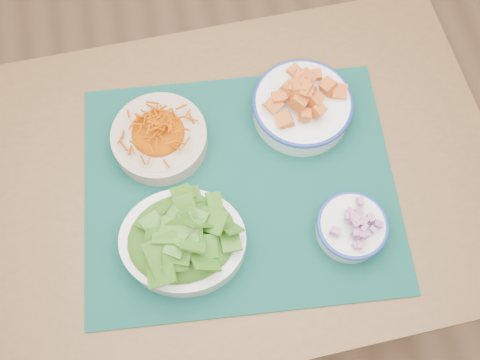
{
  "coord_description": "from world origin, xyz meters",
  "views": [
    {
      "loc": [
        -0.36,
        -0.47,
        1.71
      ],
      "look_at": [
        -0.28,
        -0.1,
        0.78
      ],
      "focal_mm": 40.0,
      "sensor_mm": 36.0,
      "label": 1
    }
  ],
  "objects_px": {
    "table": "(227,198)",
    "carrot_bowl": "(159,136)",
    "squash_bowl": "(303,103)",
    "lettuce_bowl": "(182,238)",
    "onion_bowl": "(352,226)",
    "placemat": "(240,186)"
  },
  "relations": [
    {
      "from": "lettuce_bowl",
      "to": "carrot_bowl",
      "type": "bearing_deg",
      "value": 104.95
    },
    {
      "from": "placemat",
      "to": "lettuce_bowl",
      "type": "bearing_deg",
      "value": -136.78
    },
    {
      "from": "carrot_bowl",
      "to": "onion_bowl",
      "type": "xyz_separation_m",
      "value": [
        0.31,
        -0.25,
        -0.0
      ]
    },
    {
      "from": "placemat",
      "to": "onion_bowl",
      "type": "height_order",
      "value": "onion_bowl"
    },
    {
      "from": "table",
      "to": "onion_bowl",
      "type": "xyz_separation_m",
      "value": [
        0.2,
        -0.15,
        0.15
      ]
    },
    {
      "from": "squash_bowl",
      "to": "onion_bowl",
      "type": "distance_m",
      "value": 0.26
    },
    {
      "from": "onion_bowl",
      "to": "squash_bowl",
      "type": "bearing_deg",
      "value": 95.87
    },
    {
      "from": "table",
      "to": "placemat",
      "type": "xyz_separation_m",
      "value": [
        0.02,
        -0.02,
        0.12
      ]
    },
    {
      "from": "carrot_bowl",
      "to": "lettuce_bowl",
      "type": "bearing_deg",
      "value": -86.93
    },
    {
      "from": "carrot_bowl",
      "to": "lettuce_bowl",
      "type": "distance_m",
      "value": 0.22
    },
    {
      "from": "table",
      "to": "carrot_bowl",
      "type": "xyz_separation_m",
      "value": [
        -0.11,
        0.1,
        0.15
      ]
    },
    {
      "from": "placemat",
      "to": "squash_bowl",
      "type": "xyz_separation_m",
      "value": [
        0.15,
        0.13,
        0.05
      ]
    },
    {
      "from": "squash_bowl",
      "to": "carrot_bowl",
      "type": "bearing_deg",
      "value": -178.08
    },
    {
      "from": "table",
      "to": "onion_bowl",
      "type": "height_order",
      "value": "onion_bowl"
    },
    {
      "from": "placemat",
      "to": "lettuce_bowl",
      "type": "relative_size",
      "value": 2.29
    },
    {
      "from": "table",
      "to": "squash_bowl",
      "type": "relative_size",
      "value": 4.64
    },
    {
      "from": "lettuce_bowl",
      "to": "onion_bowl",
      "type": "distance_m",
      "value": 0.3
    },
    {
      "from": "carrot_bowl",
      "to": "lettuce_bowl",
      "type": "height_order",
      "value": "lettuce_bowl"
    },
    {
      "from": "placemat",
      "to": "squash_bowl",
      "type": "relative_size",
      "value": 2.53
    },
    {
      "from": "placemat",
      "to": "onion_bowl",
      "type": "distance_m",
      "value": 0.22
    },
    {
      "from": "table",
      "to": "placemat",
      "type": "height_order",
      "value": "placemat"
    },
    {
      "from": "lettuce_bowl",
      "to": "onion_bowl",
      "type": "relative_size",
      "value": 1.71
    }
  ]
}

